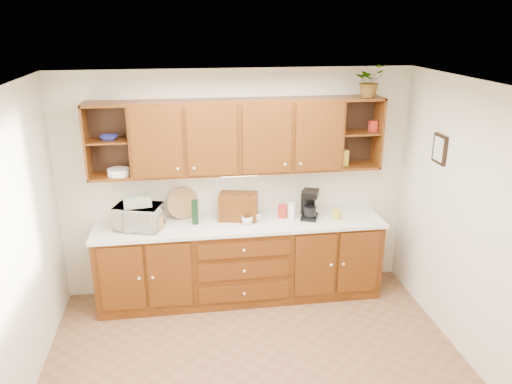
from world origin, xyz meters
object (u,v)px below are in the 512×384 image
object	(u,v)px
potted_plant	(369,81)
bread_box	(238,206)
microwave	(139,217)
coffee_maker	(310,205)

from	to	relation	value
potted_plant	bread_box	bearing A→B (deg)	179.17
microwave	coffee_maker	size ratio (longest dim) A/B	1.46
bread_box	coffee_maker	size ratio (longest dim) A/B	1.27
microwave	coffee_maker	distance (m)	1.90
coffee_maker	microwave	bearing A→B (deg)	-156.58
bread_box	potted_plant	distance (m)	1.99
microwave	bread_box	world-z (taller)	bread_box
microwave	potted_plant	size ratio (longest dim) A/B	1.37
microwave	coffee_maker	bearing A→B (deg)	18.59
microwave	bread_box	xyz separation A→B (m)	(1.10, 0.12, 0.01)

